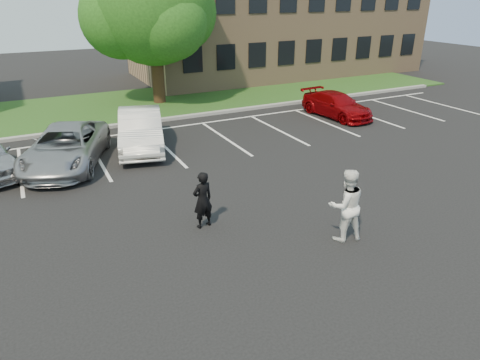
% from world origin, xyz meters
% --- Properties ---
extents(ground_plane, '(90.00, 90.00, 0.00)m').
position_xyz_m(ground_plane, '(0.00, 0.00, 0.00)').
color(ground_plane, black).
rests_on(ground_plane, ground).
extents(curb, '(40.00, 0.30, 0.15)m').
position_xyz_m(curb, '(0.00, 12.00, 0.07)').
color(curb, gray).
rests_on(curb, ground).
extents(grass_strip, '(44.00, 8.00, 0.08)m').
position_xyz_m(grass_strip, '(0.00, 16.00, 0.04)').
color(grass_strip, '#1E5114').
rests_on(grass_strip, ground).
extents(stall_lines, '(34.00, 5.36, 0.01)m').
position_xyz_m(stall_lines, '(1.40, 8.95, 0.01)').
color(stall_lines, silver).
rests_on(stall_lines, ground).
extents(office_building, '(22.40, 10.40, 8.30)m').
position_xyz_m(office_building, '(14.00, 21.99, 4.16)').
color(office_building, '#A2815F').
rests_on(office_building, ground).
extents(tree, '(7.80, 7.20, 8.80)m').
position_xyz_m(tree, '(2.24, 15.86, 5.35)').
color(tree, black).
rests_on(tree, ground).
extents(man_black_suit, '(0.66, 0.50, 1.66)m').
position_xyz_m(man_black_suit, '(-1.10, 1.10, 0.83)').
color(man_black_suit, black).
rests_on(man_black_suit, ground).
extents(man_white_shirt, '(1.10, 0.93, 2.00)m').
position_xyz_m(man_white_shirt, '(1.98, -1.19, 1.00)').
color(man_white_shirt, white).
rests_on(man_white_shirt, ground).
extents(car_silver_minivan, '(4.20, 5.82, 1.47)m').
position_xyz_m(car_silver_minivan, '(-3.92, 7.77, 0.74)').
color(car_silver_minivan, '#A3A4AA').
rests_on(car_silver_minivan, ground).
extents(car_white_sedan, '(2.85, 5.16, 1.61)m').
position_xyz_m(car_white_sedan, '(-0.89, 8.41, 0.81)').
color(car_white_sedan, silver).
rests_on(car_white_sedan, ground).
extents(car_red_compact, '(2.11, 4.41, 1.24)m').
position_xyz_m(car_red_compact, '(9.59, 8.66, 0.62)').
color(car_red_compact, '#830407').
rests_on(car_red_compact, ground).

